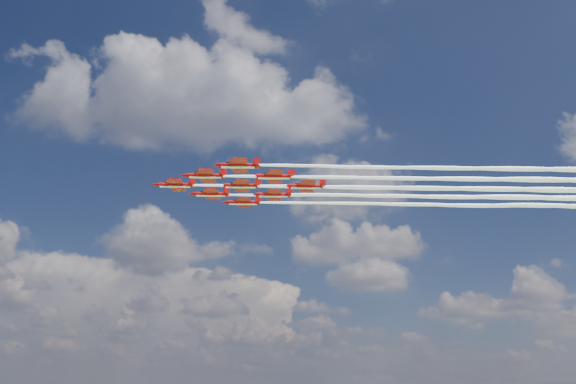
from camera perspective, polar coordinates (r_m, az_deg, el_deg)
name	(u,v)px	position (r m, az deg, el deg)	size (l,w,h in m)	color
jet_lead	(428,188)	(158.50, 14.01, 0.41)	(145.74, 10.09, 2.95)	#A5090B
jet_row2_port	(469,179)	(154.64, 17.89, 1.28)	(145.74, 10.09, 2.95)	#A5090B
jet_row2_starb	(451,197)	(167.74, 16.27, -0.47)	(145.74, 10.09, 2.95)	#A5090B
jet_row3_port	(514,169)	(151.56, 21.95, 2.19)	(145.74, 10.09, 2.95)	#A5090B
jet_row3_centre	(492,189)	(164.24, 19.97, 0.33)	(145.74, 10.09, 2.95)	#A5090B
jet_row3_starb	(473,205)	(177.24, 18.28, -1.26)	(145.74, 10.09, 2.95)	#A5090B
jet_row4_port	(535,180)	(161.49, 23.82, 1.16)	(145.74, 10.09, 2.95)	#A5090B
jet_row4_starb	(512,197)	(174.07, 21.82, -0.52)	(145.74, 10.09, 2.95)	#A5090B
jet_tail	(555,189)	(171.62, 25.47, 0.25)	(145.74, 10.09, 2.95)	#A5090B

